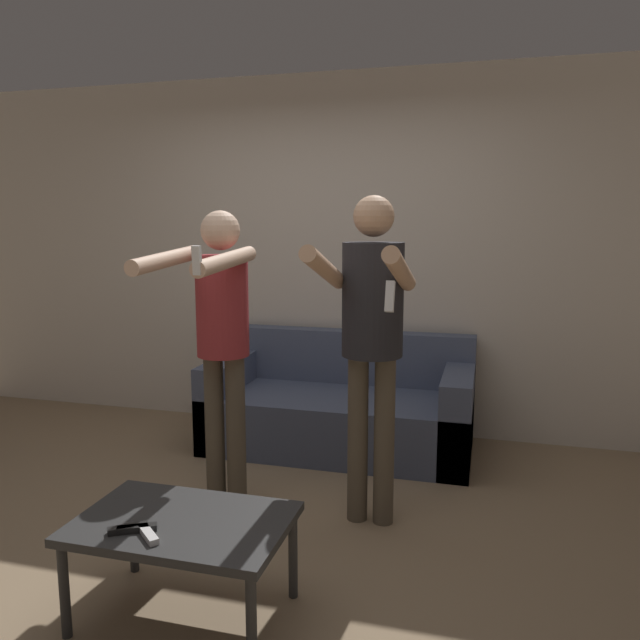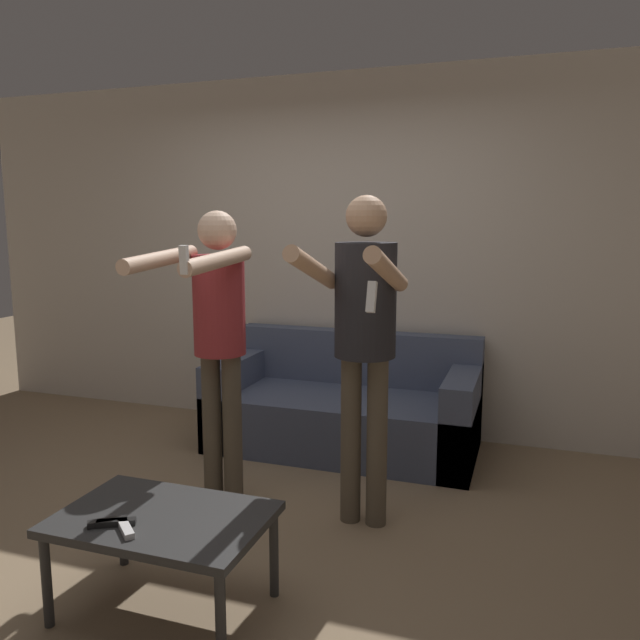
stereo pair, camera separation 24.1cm
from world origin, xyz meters
The scene contains 9 objects.
ground_plane centered at (0.00, 0.00, 0.00)m, with size 14.00×14.00×0.00m, color #937A5B.
wall_back centered at (0.00, 1.89, 1.35)m, with size 6.40×0.06×2.70m.
couch centered at (0.20, 1.43, 0.27)m, with size 1.85×0.87×0.80m.
person_standing_left centered at (-0.22, 0.34, 1.05)m, with size 0.41×0.79×1.67m.
person_standing_right centered at (0.62, 0.35, 1.10)m, with size 0.44×0.77×1.74m.
coffee_table centered at (0.04, -0.65, 0.38)m, with size 0.86×0.57×0.42m.
remote_near centered at (-0.01, -0.82, 0.44)m, with size 0.14×0.13×0.02m.
remote_mid centered at (-0.11, -0.80, 0.44)m, with size 0.14×0.12×0.02m.
remote_far centered at (-0.08, -0.79, 0.44)m, with size 0.15×0.10×0.02m.
Camera 2 is at (1.43, -2.70, 1.61)m, focal length 35.00 mm.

